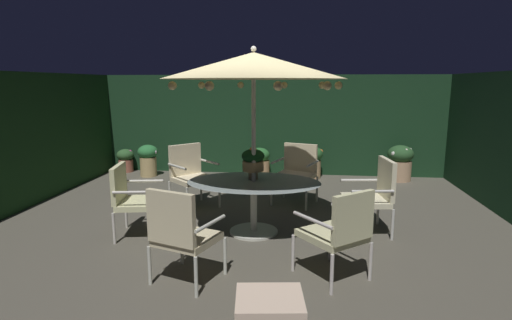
# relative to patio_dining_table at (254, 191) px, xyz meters

# --- Properties ---
(ground_plane) EXTENTS (7.98, 7.66, 0.02)m
(ground_plane) POSITION_rel_patio_dining_table_xyz_m (-0.07, 0.15, -0.58)
(ground_plane) COLOR #565145
(hedge_backdrop_rear) EXTENTS (7.98, 0.30, 2.16)m
(hedge_backdrop_rear) POSITION_rel_patio_dining_table_xyz_m (-0.07, 3.82, 0.51)
(hedge_backdrop_rear) COLOR #16341D
(hedge_backdrop_rear) RESTS_ON ground_plane
(patio_dining_table) EXTENTS (1.77, 1.23, 0.72)m
(patio_dining_table) POSITION_rel_patio_dining_table_xyz_m (0.00, 0.00, 0.00)
(patio_dining_table) COLOR beige
(patio_dining_table) RESTS_ON ground_plane
(patio_umbrella) EXTENTS (2.33, 2.33, 2.44)m
(patio_umbrella) POSITION_rel_patio_dining_table_xyz_m (0.00, 0.00, 1.62)
(patio_umbrella) COLOR beige
(patio_umbrella) RESTS_ON ground_plane
(centerpiece_planter) EXTENTS (0.31, 0.31, 0.44)m
(centerpiece_planter) POSITION_rel_patio_dining_table_xyz_m (-0.02, 0.11, 0.40)
(centerpiece_planter) COLOR tan
(centerpiece_planter) RESTS_ON patio_dining_table
(patio_chair_north) EXTENTS (0.85, 0.85, 1.01)m
(patio_chair_north) POSITION_rel_patio_dining_table_xyz_m (-1.17, 1.09, 0.00)
(patio_chair_north) COLOR beige
(patio_chair_north) RESTS_ON ground_plane
(patio_chair_northeast) EXTENTS (0.67, 0.71, 0.95)m
(patio_chair_northeast) POSITION_rel_patio_dining_table_xyz_m (-1.57, -0.28, -0.03)
(patio_chair_northeast) COLOR silver
(patio_chair_northeast) RESTS_ON ground_plane
(patio_chair_east) EXTENTS (0.74, 0.72, 0.99)m
(patio_chair_east) POSITION_rel_patio_dining_table_xyz_m (-0.54, -1.50, -0.02)
(patio_chair_east) COLOR beige
(patio_chair_east) RESTS_ON ground_plane
(patio_chair_southeast) EXTENTS (0.82, 0.83, 0.96)m
(patio_chair_southeast) POSITION_rel_patio_dining_table_xyz_m (1.02, -1.23, -0.03)
(patio_chair_southeast) COLOR beige
(patio_chair_southeast) RESTS_ON ground_plane
(patio_chair_south) EXTENTS (0.67, 0.71, 1.00)m
(patio_chair_south) POSITION_rel_patio_dining_table_xyz_m (1.59, 0.21, -0.01)
(patio_chair_south) COLOR silver
(patio_chair_south) RESTS_ON ground_plane
(patio_chair_southwest) EXTENTS (0.79, 0.74, 0.98)m
(patio_chair_southwest) POSITION_rel_patio_dining_table_xyz_m (0.54, 1.50, 0.00)
(patio_chair_southwest) COLOR silver
(patio_chair_southwest) RESTS_ON ground_plane
(ottoman_footrest) EXTENTS (0.55, 0.50, 0.44)m
(ottoman_footrest) POSITION_rel_patio_dining_table_xyz_m (0.42, -2.44, -0.19)
(ottoman_footrest) COLOR silver
(ottoman_footrest) RESTS_ON ground_plane
(potted_plant_back_left) EXTENTS (0.38, 0.38, 0.52)m
(potted_plant_back_left) POSITION_rel_patio_dining_table_xyz_m (-3.36, 3.49, -0.29)
(potted_plant_back_left) COLOR #AA5D49
(potted_plant_back_left) RESTS_ON ground_plane
(potted_plant_right_far) EXTENTS (0.44, 0.44, 0.62)m
(potted_plant_right_far) POSITION_rel_patio_dining_table_xyz_m (-0.30, 3.43, -0.26)
(potted_plant_right_far) COLOR tan
(potted_plant_right_far) RESTS_ON ground_plane
(potted_plant_left_near) EXTENTS (0.43, 0.43, 0.68)m
(potted_plant_left_near) POSITION_rel_patio_dining_table_xyz_m (-2.68, 3.12, -0.19)
(potted_plant_left_near) COLOR tan
(potted_plant_left_near) RESTS_ON ground_plane
(potted_plant_right_near) EXTENTS (0.49, 0.49, 0.68)m
(potted_plant_right_near) POSITION_rel_patio_dining_table_xyz_m (0.81, 3.37, -0.20)
(potted_plant_right_near) COLOR tan
(potted_plant_right_near) RESTS_ON ground_plane
(potted_plant_left_far) EXTENTS (0.52, 0.52, 0.73)m
(potted_plant_left_far) POSITION_rel_patio_dining_table_xyz_m (2.63, 3.35, -0.18)
(potted_plant_left_far) COLOR tan
(potted_plant_left_far) RESTS_ON ground_plane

